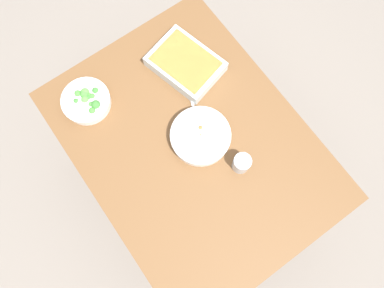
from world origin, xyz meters
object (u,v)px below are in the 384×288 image
stew_bowl (201,137)px  broccoli_bowl (86,101)px  baking_dish (186,64)px  spoon_by_stew (195,116)px  drink_cup (241,163)px

stew_bowl → broccoli_bowl: broccoli_bowl is taller
baking_dish → spoon_by_stew: (-0.21, 0.10, -0.03)m
stew_bowl → baking_dish: same height
broccoli_bowl → spoon_by_stew: bearing=-132.9°
stew_bowl → broccoli_bowl: (0.41, 0.30, -0.00)m
baking_dish → drink_cup: size_ratio=4.07×
stew_bowl → spoon_by_stew: 0.10m
stew_bowl → spoon_by_stew: bearing=-23.4°
baking_dish → drink_cup: (-0.50, 0.07, 0.00)m
baking_dish → spoon_by_stew: bearing=155.0°
stew_bowl → broccoli_bowl: 0.51m
spoon_by_stew → drink_cup: bearing=-174.7°
baking_dish → stew_bowl: bearing=155.5°
broccoli_bowl → baking_dish: (-0.10, -0.44, 0.00)m
stew_bowl → drink_cup: 0.20m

